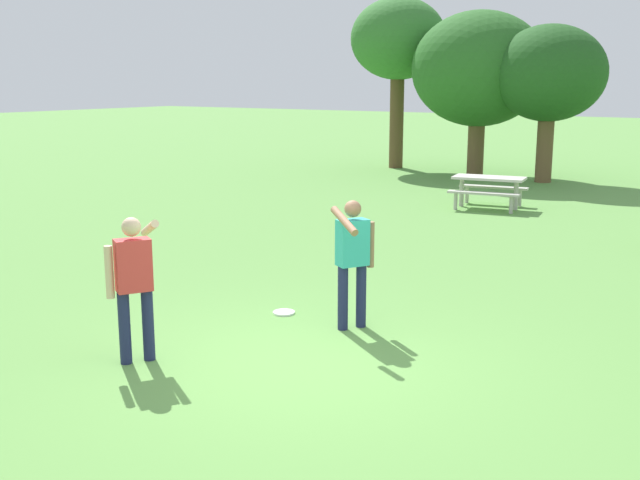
% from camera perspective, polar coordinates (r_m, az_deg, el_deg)
% --- Properties ---
extents(ground_plane, '(120.00, 120.00, 0.00)m').
position_cam_1_polar(ground_plane, '(8.60, -1.35, -9.15)').
color(ground_plane, '#609947').
extents(person_thrower, '(0.56, 0.82, 1.64)m').
position_cam_1_polar(person_thrower, '(8.59, -13.78, -2.78)').
color(person_thrower, '#1E234C').
rests_on(person_thrower, ground).
extents(person_catcher, '(0.56, 0.82, 1.64)m').
position_cam_1_polar(person_catcher, '(9.47, 2.48, -1.08)').
color(person_catcher, '#1E234C').
rests_on(person_catcher, ground).
extents(frisbee, '(0.30, 0.30, 0.03)m').
position_cam_1_polar(frisbee, '(10.33, -2.72, -5.44)').
color(frisbee, white).
rests_on(frisbee, ground).
extents(picnic_table_far, '(1.90, 1.66, 0.77)m').
position_cam_1_polar(picnic_table_far, '(19.05, 12.52, 4.03)').
color(picnic_table_far, beige).
rests_on(picnic_table_far, ground).
extents(tree_tall_left, '(3.29, 3.29, 5.87)m').
position_cam_1_polar(tree_tall_left, '(27.31, 5.88, 14.62)').
color(tree_tall_left, brown).
rests_on(tree_tall_left, ground).
extents(tree_broad_center, '(4.29, 4.29, 5.24)m').
position_cam_1_polar(tree_broad_center, '(25.37, 11.82, 12.39)').
color(tree_broad_center, brown).
rests_on(tree_broad_center, ground).
extents(tree_far_right, '(3.37, 3.37, 4.71)m').
position_cam_1_polar(tree_far_right, '(24.23, 16.78, 11.79)').
color(tree_far_right, brown).
rests_on(tree_far_right, ground).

